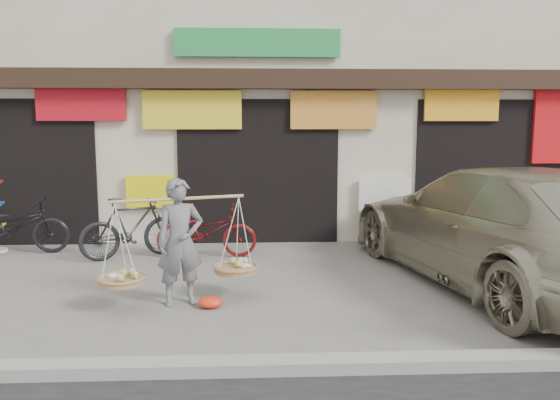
{
  "coord_description": "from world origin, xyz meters",
  "views": [
    {
      "loc": [
        -0.06,
        -6.74,
        2.27
      ],
      "look_at": [
        0.29,
        0.9,
        1.18
      ],
      "focal_mm": 35.0,
      "sensor_mm": 36.0,
      "label": 1
    }
  ],
  "objects_px": {
    "street_vendor": "(180,247)",
    "bike_1": "(132,228)",
    "bike_0": "(14,227)",
    "bike_2": "(207,231)",
    "suv": "(499,225)"
  },
  "relations": [
    {
      "from": "street_vendor",
      "to": "bike_1",
      "type": "bearing_deg",
      "value": 96.95
    },
    {
      "from": "street_vendor",
      "to": "bike_0",
      "type": "relative_size",
      "value": 1.04
    },
    {
      "from": "bike_2",
      "to": "suv",
      "type": "relative_size",
      "value": 0.27
    },
    {
      "from": "bike_0",
      "to": "bike_1",
      "type": "height_order",
      "value": "bike_1"
    },
    {
      "from": "bike_1",
      "to": "bike_2",
      "type": "bearing_deg",
      "value": -113.35
    },
    {
      "from": "street_vendor",
      "to": "suv",
      "type": "relative_size",
      "value": 0.31
    },
    {
      "from": "bike_0",
      "to": "bike_1",
      "type": "relative_size",
      "value": 1.07
    },
    {
      "from": "bike_1",
      "to": "street_vendor",
      "type": "bearing_deg",
      "value": -178.67
    },
    {
      "from": "bike_0",
      "to": "bike_2",
      "type": "relative_size",
      "value": 1.09
    },
    {
      "from": "bike_1",
      "to": "suv",
      "type": "relative_size",
      "value": 0.28
    },
    {
      "from": "suv",
      "to": "bike_2",
      "type": "bearing_deg",
      "value": -33.93
    },
    {
      "from": "street_vendor",
      "to": "bike_1",
      "type": "xyz_separation_m",
      "value": [
        -1.14,
        2.42,
        -0.21
      ]
    },
    {
      "from": "bike_0",
      "to": "suv",
      "type": "relative_size",
      "value": 0.3
    },
    {
      "from": "bike_2",
      "to": "suv",
      "type": "bearing_deg",
      "value": -112.49
    },
    {
      "from": "bike_0",
      "to": "bike_2",
      "type": "height_order",
      "value": "bike_0"
    }
  ]
}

